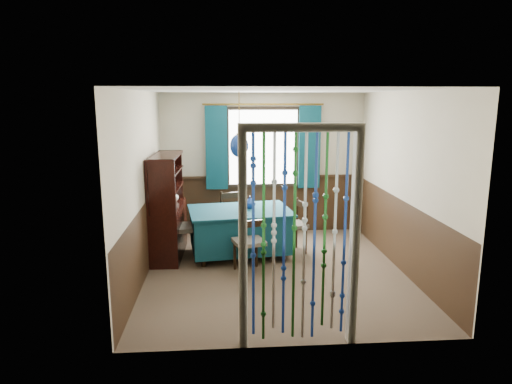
{
  "coord_description": "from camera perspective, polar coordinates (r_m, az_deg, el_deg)",
  "views": [
    {
      "loc": [
        -0.72,
        -6.06,
        2.4
      ],
      "look_at": [
        -0.23,
        0.5,
        1.04
      ],
      "focal_mm": 32.0,
      "sensor_mm": 36.0,
      "label": 1
    }
  ],
  "objects": [
    {
      "name": "ceiling",
      "position": [
        6.11,
        2.59,
        12.57
      ],
      "size": [
        4.0,
        4.0,
        0.0
      ],
      "primitive_type": "plane",
      "rotation": [
        3.14,
        0.0,
        0.0
      ],
      "color": "silver",
      "rests_on": "ground"
    },
    {
      "name": "wall_back",
      "position": [
        8.18,
        0.85,
        3.55
      ],
      "size": [
        3.6,
        0.0,
        3.6
      ],
      "primitive_type": "plane",
      "rotation": [
        1.57,
        0.0,
        0.0
      ],
      "color": "beige",
      "rests_on": "ground"
    },
    {
      "name": "wainscot_right",
      "position": [
        6.83,
        17.53,
        -5.07
      ],
      "size": [
        0.0,
        4.0,
        4.0
      ],
      "primitive_type": "plane",
      "rotation": [
        1.57,
        0.0,
        -1.57
      ],
      "color": "#342213",
      "rests_on": "ground"
    },
    {
      "name": "chair_near",
      "position": [
        6.36,
        -0.81,
        -6.34
      ],
      "size": [
        0.49,
        0.48,
        0.82
      ],
      "rotation": [
        0.0,
        0.0,
        0.26
      ],
      "color": "black",
      "rests_on": "floor"
    },
    {
      "name": "wall_left",
      "position": [
        6.26,
        -14.1,
        0.71
      ],
      "size": [
        0.0,
        4.0,
        4.0
      ],
      "primitive_type": "plane",
      "rotation": [
        1.57,
        0.0,
        1.57
      ],
      "color": "beige",
      "rests_on": "ground"
    },
    {
      "name": "chair_far",
      "position": [
        7.71,
        -2.75,
        -2.97
      ],
      "size": [
        0.55,
        0.53,
        0.86
      ],
      "rotation": [
        0.0,
        0.0,
        3.52
      ],
      "color": "black",
      "rests_on": "floor"
    },
    {
      "name": "sideboard",
      "position": [
        7.13,
        -10.97,
        -3.55
      ],
      "size": [
        0.46,
        1.22,
        1.58
      ],
      "rotation": [
        0.0,
        0.0,
        -0.03
      ],
      "color": "black",
      "rests_on": "floor"
    },
    {
      "name": "floor",
      "position": [
        6.56,
        2.39,
        -9.83
      ],
      "size": [
        4.0,
        4.0,
        0.0
      ],
      "primitive_type": "plane",
      "color": "brown",
      "rests_on": "ground"
    },
    {
      "name": "wall_right",
      "position": [
        6.67,
        18.04,
        1.13
      ],
      "size": [
        0.0,
        4.0,
        4.0
      ],
      "primitive_type": "plane",
      "rotation": [
        1.57,
        0.0,
        -1.57
      ],
      "color": "beige",
      "rests_on": "ground"
    },
    {
      "name": "vase_sideboard",
      "position": [
        7.35,
        -10.33,
        -0.41
      ],
      "size": [
        0.23,
        0.23,
        0.2
      ],
      "primitive_type": "imported",
      "rotation": [
        0.0,
        0.0,
        -0.22
      ],
      "color": "beige",
      "rests_on": "sideboard"
    },
    {
      "name": "chair_right",
      "position": [
        7.24,
        4.77,
        -4.09
      ],
      "size": [
        0.49,
        0.51,
        0.83
      ],
      "rotation": [
        0.0,
        0.0,
        1.87
      ],
      "color": "black",
      "rests_on": "floor"
    },
    {
      "name": "bowl_shelf",
      "position": [
        6.73,
        -10.91,
        0.36
      ],
      "size": [
        0.26,
        0.26,
        0.06
      ],
      "primitive_type": "imported",
      "rotation": [
        0.0,
        0.0,
        -0.13
      ],
      "color": "beige",
      "rests_on": "sideboard"
    },
    {
      "name": "window",
      "position": [
        8.09,
        0.89,
        5.6
      ],
      "size": [
        1.32,
        0.12,
        1.42
      ],
      "primitive_type": "cube",
      "color": "black",
      "rests_on": "wall_back"
    },
    {
      "name": "chair_left",
      "position": [
        6.97,
        -9.39,
        -4.47
      ],
      "size": [
        0.47,
        0.48,
        0.91
      ],
      "rotation": [
        0.0,
        0.0,
        -1.49
      ],
      "color": "black",
      "rests_on": "floor"
    },
    {
      "name": "wainscot_left",
      "position": [
        6.44,
        -13.64,
        -5.85
      ],
      "size": [
        0.0,
        4.0,
        4.0
      ],
      "primitive_type": "plane",
      "rotation": [
        1.57,
        0.0,
        1.57
      ],
      "color": "#342213",
      "rests_on": "ground"
    },
    {
      "name": "dining_table",
      "position": [
        7.04,
        -2.02,
        -4.64
      ],
      "size": [
        1.65,
        1.25,
        0.73
      ],
      "rotation": [
        0.0,
        0.0,
        0.13
      ],
      "color": "#0F3E4D",
      "rests_on": "floor"
    },
    {
      "name": "vase_table",
      "position": [
        7.05,
        -0.78,
        -1.33
      ],
      "size": [
        0.2,
        0.2,
        0.17
      ],
      "primitive_type": "imported",
      "rotation": [
        0.0,
        0.0,
        -0.25
      ],
      "color": "navy",
      "rests_on": "dining_table"
    },
    {
      "name": "wainscot_front",
      "position": [
        4.56,
        5.39,
        -13.05
      ],
      "size": [
        3.6,
        0.0,
        3.6
      ],
      "primitive_type": "plane",
      "rotation": [
        -1.57,
        0.0,
        0.0
      ],
      "color": "#342213",
      "rests_on": "ground"
    },
    {
      "name": "doorway",
      "position": [
        4.4,
        5.43,
        -6.28
      ],
      "size": [
        1.16,
        0.12,
        2.18
      ],
      "primitive_type": null,
      "color": "silver",
      "rests_on": "ground"
    },
    {
      "name": "wainscot_back",
      "position": [
        8.3,
        0.84,
        -1.6
      ],
      "size": [
        3.6,
        0.0,
        3.6
      ],
      "primitive_type": "plane",
      "rotation": [
        1.57,
        0.0,
        0.0
      ],
      "color": "#342213",
      "rests_on": "ground"
    },
    {
      "name": "pendant_lamp",
      "position": [
        6.8,
        -2.09,
        5.82
      ],
      "size": [
        0.28,
        0.28,
        0.96
      ],
      "color": "olive",
      "rests_on": "ceiling"
    },
    {
      "name": "wall_front",
      "position": [
        4.28,
        5.61,
        -3.97
      ],
      "size": [
        3.6,
        0.0,
        3.6
      ],
      "primitive_type": "plane",
      "rotation": [
        -1.57,
        0.0,
        0.0
      ],
      "color": "beige",
      "rests_on": "ground"
    }
  ]
}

